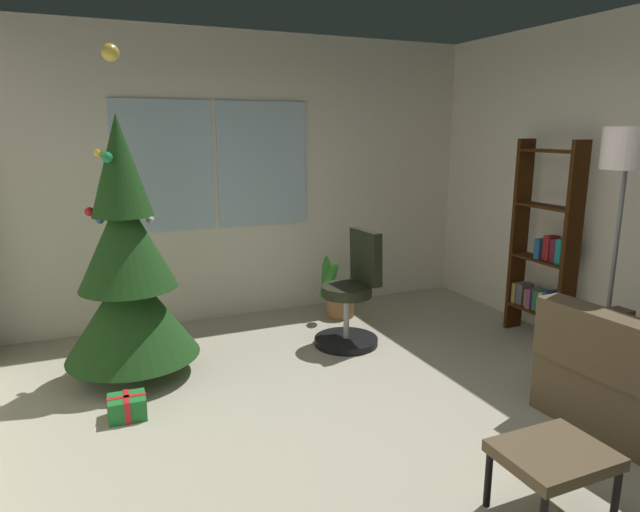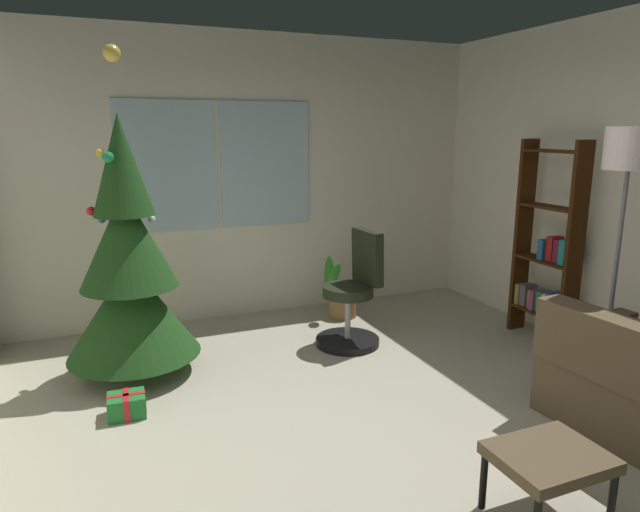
{
  "view_description": "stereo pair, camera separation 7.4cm",
  "coord_description": "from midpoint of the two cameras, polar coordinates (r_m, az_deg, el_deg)",
  "views": [
    {
      "loc": [
        -1.57,
        -2.52,
        1.85
      ],
      "look_at": [
        0.01,
        1.11,
        0.95
      ],
      "focal_mm": 31.09,
      "sensor_mm": 36.0,
      "label": 1
    },
    {
      "loc": [
        -1.5,
        -2.55,
        1.85
      ],
      "look_at": [
        0.01,
        1.11,
        0.95
      ],
      "focal_mm": 31.09,
      "sensor_mm": 36.0,
      "label": 2
    }
  ],
  "objects": [
    {
      "name": "holiday_tree",
      "position": [
        4.38,
        -19.63,
        -1.65
      ],
      "size": [
        0.99,
        0.99,
        2.43
      ],
      "color": "#4C331E",
      "rests_on": "ground_plane"
    },
    {
      "name": "office_chair",
      "position": [
        4.86,
        2.86,
        -4.54
      ],
      "size": [
        0.56,
        0.56,
        1.01
      ],
      "color": "black",
      "rests_on": "ground_plane"
    },
    {
      "name": "wall_back_with_windows",
      "position": [
        5.59,
        -7.81,
        8.0
      ],
      "size": [
        4.74,
        0.12,
        2.77
      ],
      "color": "silver",
      "rests_on": "ground_plane"
    },
    {
      "name": "footstool",
      "position": [
        3.03,
        22.22,
        -18.73
      ],
      "size": [
        0.52,
        0.42,
        0.36
      ],
      "color": "brown",
      "rests_on": "ground_plane"
    },
    {
      "name": "bookshelf",
      "position": [
        5.26,
        21.68,
        0.08
      ],
      "size": [
        0.18,
        0.64,
        1.78
      ],
      "color": "#371B07",
      "rests_on": "ground_plane"
    },
    {
      "name": "gift_box_red",
      "position": [
        4.97,
        -16.23,
        -8.55
      ],
      "size": [
        0.23,
        0.25,
        0.17
      ],
      "color": "red",
      "rests_on": "ground_plane"
    },
    {
      "name": "potted_plant",
      "position": [
        5.6,
        1.44,
        -4.07
      ],
      "size": [
        0.54,
        0.33,
        0.63
      ],
      "color": "#92643D",
      "rests_on": "ground_plane"
    },
    {
      "name": "floor_lamp",
      "position": [
        4.27,
        28.47,
        7.61
      ],
      "size": [
        0.33,
        0.33,
        1.87
      ],
      "color": "slate",
      "rests_on": "ground_plane"
    },
    {
      "name": "gift_box_green",
      "position": [
        3.99,
        -19.75,
        -14.43
      ],
      "size": [
        0.25,
        0.21,
        0.15
      ],
      "color": "#1E722D",
      "rests_on": "ground_plane"
    },
    {
      "name": "ground_plane",
      "position": [
        3.52,
        6.86,
        -19.95
      ],
      "size": [
        4.74,
        5.56,
        0.1
      ],
      "primitive_type": "cube",
      "color": "#ABA58E"
    }
  ]
}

